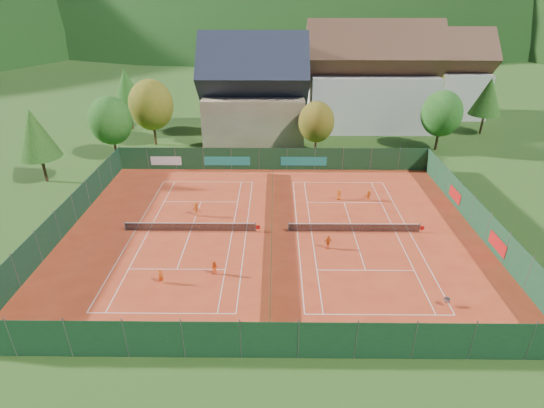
% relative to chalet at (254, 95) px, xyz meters
% --- Properties ---
extents(ground, '(600.00, 600.00, 0.00)m').
position_rel_chalet_xyz_m(ground, '(3.00, -30.00, -6.64)').
color(ground, '#274B17').
rests_on(ground, ground).
extents(clay_pad, '(40.00, 32.00, 0.01)m').
position_rel_chalet_xyz_m(clay_pad, '(3.00, -30.00, -6.62)').
color(clay_pad, '#BC381B').
rests_on(clay_pad, ground).
extents(court_markings_left, '(11.03, 23.83, 0.00)m').
position_rel_chalet_xyz_m(court_markings_left, '(-5.00, -30.00, -6.61)').
color(court_markings_left, white).
rests_on(court_markings_left, ground).
extents(court_markings_right, '(11.03, 23.83, 0.00)m').
position_rel_chalet_xyz_m(court_markings_right, '(11.00, -30.00, -6.61)').
color(court_markings_right, white).
rests_on(court_markings_right, ground).
extents(tennis_net_left, '(13.30, 0.10, 1.02)m').
position_rel_chalet_xyz_m(tennis_net_left, '(-4.85, -30.00, -6.12)').
color(tennis_net_left, '#59595B').
rests_on(tennis_net_left, ground).
extents(tennis_net_right, '(13.30, 0.10, 1.02)m').
position_rel_chalet_xyz_m(tennis_net_right, '(11.15, -30.00, -6.12)').
color(tennis_net_right, '#59595B').
rests_on(tennis_net_right, ground).
extents(court_divider, '(0.03, 28.80, 1.00)m').
position_rel_chalet_xyz_m(court_divider, '(3.00, -30.00, -6.12)').
color(court_divider, '#123219').
rests_on(court_divider, ground).
extents(fence_north, '(40.00, 0.10, 3.00)m').
position_rel_chalet_xyz_m(fence_north, '(2.54, -14.01, -5.16)').
color(fence_north, '#153B1F').
rests_on(fence_north, ground).
extents(fence_south, '(40.00, 0.04, 3.00)m').
position_rel_chalet_xyz_m(fence_south, '(3.00, -46.00, -5.12)').
color(fence_south, '#153A1F').
rests_on(fence_south, ground).
extents(fence_west, '(0.04, 32.00, 3.00)m').
position_rel_chalet_xyz_m(fence_west, '(-17.00, -30.00, -5.12)').
color(fence_west, '#133520').
rests_on(fence_west, ground).
extents(fence_east, '(0.09, 32.00, 3.00)m').
position_rel_chalet_xyz_m(fence_east, '(23.00, -29.95, -5.14)').
color(fence_east, '#143820').
rests_on(fence_east, ground).
extents(chalet, '(16.20, 12.00, 16.00)m').
position_rel_chalet_xyz_m(chalet, '(0.00, 0.00, 0.00)').
color(chalet, tan).
rests_on(chalet, ground).
extents(hotel_block_a, '(21.60, 11.00, 17.25)m').
position_rel_chalet_xyz_m(hotel_block_a, '(19.00, 6.00, 0.76)').
color(hotel_block_a, silver).
rests_on(hotel_block_a, ground).
extents(hotel_block_b, '(17.28, 10.00, 15.50)m').
position_rel_chalet_xyz_m(hotel_block_b, '(33.00, 14.00, -0.01)').
color(hotel_block_b, silver).
rests_on(hotel_block_b, ground).
extents(tree_west_front, '(5.72, 5.72, 8.69)m').
position_rel_chalet_xyz_m(tree_west_front, '(-19.00, -10.00, -1.23)').
color(tree_west_front, '#4D2D1B').
rests_on(tree_west_front, ground).
extents(tree_west_mid, '(6.44, 6.44, 9.78)m').
position_rel_chalet_xyz_m(tree_west_mid, '(-15.00, -4.00, -0.56)').
color(tree_west_mid, '#412D17').
rests_on(tree_west_mid, ground).
extents(tree_west_back, '(5.60, 5.60, 10.00)m').
position_rel_chalet_xyz_m(tree_west_back, '(-21.00, 4.00, 0.11)').
color(tree_west_back, '#4A2F1A').
rests_on(tree_west_back, ground).
extents(tree_center, '(5.01, 5.01, 7.60)m').
position_rel_chalet_xyz_m(tree_center, '(9.00, -8.00, -1.91)').
color(tree_center, '#442B18').
rests_on(tree_center, ground).
extents(tree_east_front, '(5.72, 5.72, 8.69)m').
position_rel_chalet_xyz_m(tree_east_front, '(27.00, -6.00, -1.23)').
color(tree_east_front, '#412A17').
rests_on(tree_east_front, ground).
extents(tree_east_mid, '(5.04, 5.04, 9.00)m').
position_rel_chalet_xyz_m(tree_east_mid, '(37.00, 2.00, -0.56)').
color(tree_east_mid, '#4B331A').
rests_on(tree_east_mid, ground).
extents(tree_west_side, '(5.04, 5.04, 9.00)m').
position_rel_chalet_xyz_m(tree_west_side, '(-25.00, -18.00, -0.56)').
color(tree_west_side, '#492B1A').
rests_on(tree_west_side, ground).
extents(tree_east_back, '(7.15, 7.15, 10.86)m').
position_rel_chalet_xyz_m(tree_east_back, '(29.00, 10.00, 0.12)').
color(tree_east_back, '#4A2F1A').
rests_on(tree_east_back, ground).
extents(mountain_backdrop, '(820.00, 530.00, 242.00)m').
position_rel_chalet_xyz_m(mountain_backdrop, '(31.54, 203.48, -46.26)').
color(mountain_backdrop, black).
rests_on(mountain_backdrop, ground).
extents(ball_hopper, '(0.34, 0.34, 0.80)m').
position_rel_chalet_xyz_m(ball_hopper, '(16.18, -40.87, -6.07)').
color(ball_hopper, slate).
rests_on(ball_hopper, ground).
extents(loose_ball_0, '(0.07, 0.07, 0.07)m').
position_rel_chalet_xyz_m(loose_ball_0, '(-5.95, -38.93, -6.59)').
color(loose_ball_0, '#CCD833').
rests_on(loose_ball_0, ground).
extents(loose_ball_1, '(0.07, 0.07, 0.07)m').
position_rel_chalet_xyz_m(loose_ball_1, '(7.27, -37.32, -6.59)').
color(loose_ball_1, '#CCD833').
rests_on(loose_ball_1, ground).
extents(loose_ball_2, '(0.07, 0.07, 0.07)m').
position_rel_chalet_xyz_m(loose_ball_2, '(5.18, -28.91, -6.59)').
color(loose_ball_2, '#CCD833').
rests_on(loose_ball_2, ground).
extents(loose_ball_3, '(0.07, 0.07, 0.07)m').
position_rel_chalet_xyz_m(loose_ball_3, '(0.87, -20.26, -6.59)').
color(loose_ball_3, '#CCD833').
rests_on(loose_ball_3, ground).
extents(loose_ball_4, '(0.07, 0.07, 0.07)m').
position_rel_chalet_xyz_m(loose_ball_4, '(14.45, -32.12, -6.59)').
color(loose_ball_4, '#CCD833').
rests_on(loose_ball_4, ground).
extents(player_left_near, '(0.57, 0.54, 1.31)m').
position_rel_chalet_xyz_m(player_left_near, '(-5.84, -38.28, -5.97)').
color(player_left_near, '#D64E13').
rests_on(player_left_near, ground).
extents(player_left_mid, '(0.67, 0.54, 1.33)m').
position_rel_chalet_xyz_m(player_left_mid, '(-1.65, -37.15, -5.96)').
color(player_left_mid, '#FE5316').
rests_on(player_left_mid, ground).
extents(player_left_far, '(1.14, 0.85, 1.56)m').
position_rel_chalet_xyz_m(player_left_far, '(-4.89, -26.83, -5.84)').
color(player_left_far, '#CF4B12').
rests_on(player_left_far, ground).
extents(player_right_near, '(0.88, 0.57, 1.38)m').
position_rel_chalet_xyz_m(player_right_near, '(8.15, -33.05, -5.93)').
color(player_right_near, '#D14E12').
rests_on(player_right_near, ground).
extents(player_right_far_a, '(0.70, 0.59, 1.21)m').
position_rel_chalet_xyz_m(player_right_far_a, '(10.48, -22.87, -6.02)').
color(player_right_far_a, '#D75B13').
rests_on(player_right_far_a, ground).
extents(player_right_far_b, '(1.15, 0.89, 1.21)m').
position_rel_chalet_xyz_m(player_right_far_b, '(13.75, -23.01, -6.02)').
color(player_right_far_b, orange).
rests_on(player_right_far_b, ground).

